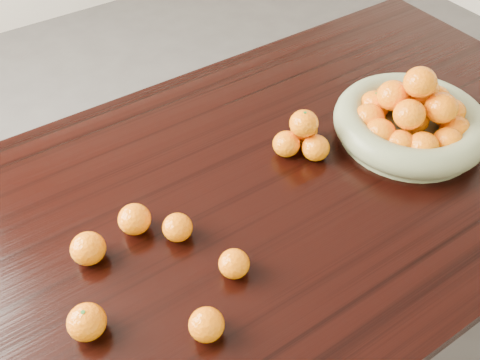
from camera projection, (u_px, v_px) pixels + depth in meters
ground at (242, 354)px, 1.74m from camera, size 5.00×5.00×0.00m
dining_table at (243, 222)px, 1.27m from camera, size 2.00×1.00×0.75m
fruit_bowl at (411, 120)px, 1.32m from camera, size 0.38×0.38×0.20m
orange_pyramid at (302, 136)px, 1.29m from camera, size 0.14×0.14×0.12m
loose_orange_0 at (87, 322)px, 0.95m from camera, size 0.07×0.07×0.07m
loose_orange_1 at (207, 325)px, 0.95m from camera, size 0.07×0.07×0.06m
loose_orange_2 at (234, 264)px, 1.04m from camera, size 0.06×0.06×0.06m
loose_orange_3 at (88, 248)px, 1.06m from camera, size 0.07×0.07×0.07m
loose_orange_4 at (177, 227)px, 1.11m from camera, size 0.06×0.06×0.06m
loose_orange_5 at (135, 219)px, 1.12m from camera, size 0.07×0.07×0.07m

